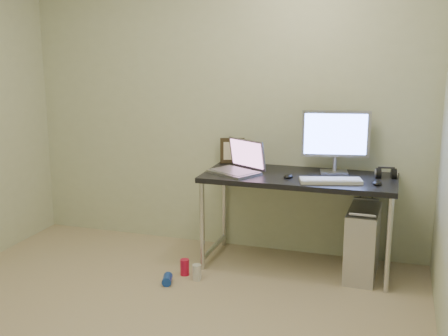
% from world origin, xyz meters
% --- Properties ---
extents(wall_back, '(3.50, 0.02, 2.50)m').
position_xyz_m(wall_back, '(0.00, 1.75, 1.25)').
color(wall_back, beige).
rests_on(wall_back, ground).
extents(desk, '(1.48, 0.65, 0.75)m').
position_xyz_m(desk, '(0.72, 1.43, 0.67)').
color(desk, black).
rests_on(desk, ground).
extents(tower_computer, '(0.24, 0.52, 0.56)m').
position_xyz_m(tower_computer, '(1.23, 1.39, 0.27)').
color(tower_computer, silver).
rests_on(tower_computer, ground).
extents(cable_a, '(0.01, 0.16, 0.69)m').
position_xyz_m(cable_a, '(1.18, 1.70, 0.40)').
color(cable_a, black).
rests_on(cable_a, ground).
extents(cable_b, '(0.02, 0.11, 0.71)m').
position_xyz_m(cable_b, '(1.27, 1.68, 0.38)').
color(cable_b, black).
rests_on(cable_b, ground).
extents(can_red, '(0.09, 0.09, 0.13)m').
position_xyz_m(can_red, '(-0.07, 0.99, 0.06)').
color(can_red, red).
rests_on(can_red, ground).
extents(can_white, '(0.09, 0.09, 0.12)m').
position_xyz_m(can_white, '(0.06, 0.93, 0.06)').
color(can_white, silver).
rests_on(can_white, ground).
extents(can_blue, '(0.10, 0.14, 0.07)m').
position_xyz_m(can_blue, '(-0.13, 0.80, 0.03)').
color(can_blue, '#163EAB').
rests_on(can_blue, ground).
extents(laptop, '(0.47, 0.45, 0.26)m').
position_xyz_m(laptop, '(0.25, 1.39, 0.81)').
color(laptop, '#A6A5AC').
rests_on(laptop, desk).
extents(monitor, '(0.52, 0.19, 0.49)m').
position_xyz_m(monitor, '(0.97, 1.60, 1.04)').
color(monitor, '#A6A5AC').
rests_on(monitor, desk).
extents(keyboard, '(0.47, 0.26, 0.03)m').
position_xyz_m(keyboard, '(0.99, 1.28, 0.76)').
color(keyboard, silver).
rests_on(keyboard, desk).
extents(mouse_right, '(0.07, 0.11, 0.04)m').
position_xyz_m(mouse_right, '(1.32, 1.31, 0.77)').
color(mouse_right, black).
rests_on(mouse_right, desk).
extents(mouse_left, '(0.08, 0.11, 0.04)m').
position_xyz_m(mouse_left, '(0.66, 1.33, 0.77)').
color(mouse_left, black).
rests_on(mouse_left, desk).
extents(headphones, '(0.16, 0.10, 0.10)m').
position_xyz_m(headphones, '(1.37, 1.55, 0.78)').
color(headphones, black).
rests_on(headphones, desk).
extents(picture_frame, '(0.28, 0.16, 0.22)m').
position_xyz_m(picture_frame, '(0.13, 1.72, 0.86)').
color(picture_frame, black).
rests_on(picture_frame, desk).
extents(webcam, '(0.05, 0.04, 0.12)m').
position_xyz_m(webcam, '(0.28, 1.66, 0.84)').
color(webcam, silver).
rests_on(webcam, desk).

